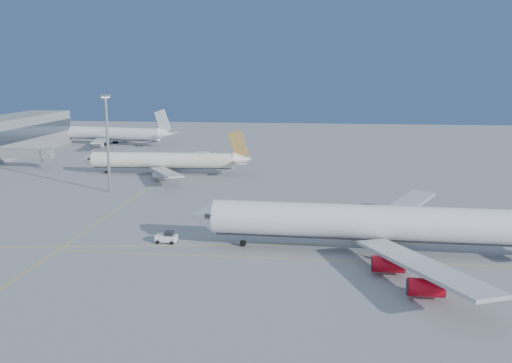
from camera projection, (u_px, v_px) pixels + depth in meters
name	position (u px, v px, depth m)	size (l,w,h in m)	color
ground	(275.00, 236.00, 116.94)	(500.00, 500.00, 0.00)	slate
jet_bridge	(22.00, 153.00, 196.38)	(23.60, 3.60, 6.90)	gray
taxiway_lines	(210.00, 225.00, 124.74)	(118.86, 140.00, 0.02)	gold
airliner_virgin	(387.00, 224.00, 105.28)	(74.90, 67.32, 18.49)	white
airliner_etihad	(166.00, 161.00, 185.04)	(56.55, 52.24, 14.77)	beige
airliner_third	(111.00, 134.00, 258.17)	(61.51, 56.12, 16.54)	white
pushback_tug	(167.00, 237.00, 112.24)	(4.26, 2.73, 2.34)	white
light_mast	(107.00, 135.00, 156.08)	(2.32, 2.32, 26.86)	gray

